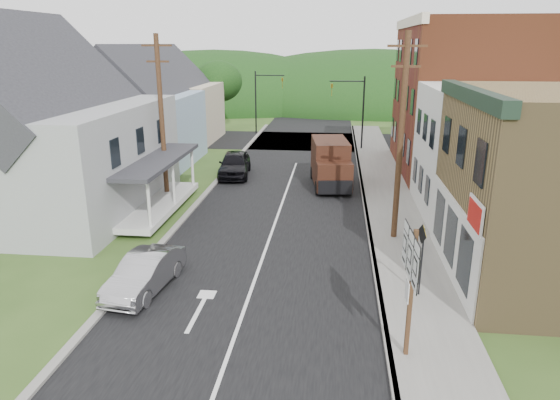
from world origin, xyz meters
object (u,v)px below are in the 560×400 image
(route_sign_cluster, at_px, (410,276))
(warning_sign, at_px, (422,250))
(dark_sedan, at_px, (235,164))
(silver_sedan, at_px, (145,273))
(delivery_van, at_px, (331,164))

(route_sign_cluster, distance_m, warning_sign, 3.80)
(dark_sedan, xyz_separation_m, route_sign_cluster, (8.75, -19.46, 1.75))
(silver_sedan, bearing_deg, route_sign_cluster, -12.51)
(delivery_van, distance_m, route_sign_cluster, 17.83)
(dark_sedan, distance_m, warning_sign, 18.59)
(silver_sedan, bearing_deg, delivery_van, 73.54)
(route_sign_cluster, bearing_deg, warning_sign, 73.11)
(delivery_van, distance_m, warning_sign, 14.41)
(warning_sign, bearing_deg, route_sign_cluster, -118.27)
(silver_sedan, xyz_separation_m, route_sign_cluster, (8.70, -3.10, 1.90))
(route_sign_cluster, bearing_deg, delivery_van, 95.04)
(silver_sedan, distance_m, route_sign_cluster, 9.43)
(silver_sedan, xyz_separation_m, dark_sedan, (-0.04, 16.36, 0.15))
(dark_sedan, relative_size, warning_sign, 1.85)
(silver_sedan, xyz_separation_m, warning_sign, (9.62, 0.51, 1.15))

